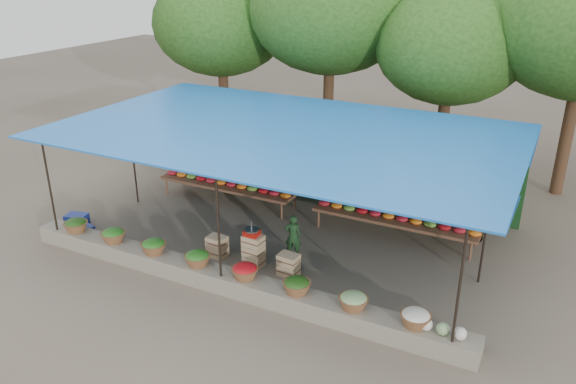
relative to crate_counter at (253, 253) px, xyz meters
The scene contains 16 objects.
ground 1.65m from the crate_counter, 90.53° to the left, with size 60.00×60.00×0.00m, color brown.
stone_curb 1.14m from the crate_counter, 90.76° to the right, with size 10.60×0.55×0.40m, color #6B6756.
stall_canopy 2.90m from the crate_counter, 90.51° to the left, with size 10.80×6.60×2.82m.
produce_baskets 1.16m from the crate_counter, 95.80° to the right, with size 8.98×0.58×0.34m.
netting_backdrop 4.86m from the crate_counter, 90.18° to the left, with size 10.60×0.06×2.50m, color #18431C.
tree_row 8.88m from the crate_counter, 86.38° to the left, with size 16.51×5.50×7.12m.
fruit_table_left 3.90m from the crate_counter, 130.16° to the left, with size 4.21×0.95×0.93m.
fruit_table_right 3.89m from the crate_counter, 49.99° to the left, with size 4.21×0.95×0.93m.
crate_counter is the anchor object (origin of this frame).
weighing_scale 0.55m from the crate_counter, behind, with size 0.34×0.34×0.37m.
vendor_seated 1.05m from the crate_counter, 50.93° to the left, with size 0.39×0.26×1.07m, color #183619.
customer_left 5.34m from the crate_counter, 138.37° to the left, with size 0.80×0.63×1.65m, color slate.
customer_mid 3.76m from the crate_counter, 72.05° to the left, with size 1.04×0.60×1.61m, color slate.
customer_right 5.73m from the crate_counter, 40.09° to the left, with size 0.90×0.37×1.54m, color slate.
blue_crate_front 4.61m from the crate_counter, behind, with size 0.52×0.38×0.31m, color navy.
blue_crate_back 5.21m from the crate_counter, behind, with size 0.54×0.39×0.32m, color navy.
Camera 1 is at (5.88, -11.34, 6.60)m, focal length 35.00 mm.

